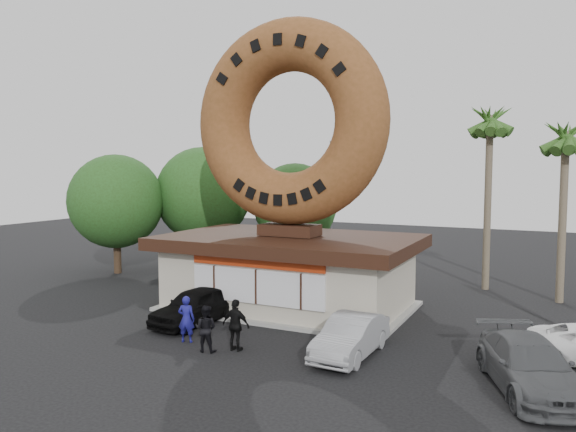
% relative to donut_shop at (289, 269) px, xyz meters
% --- Properties ---
extents(ground, '(90.00, 90.00, 0.00)m').
position_rel_donut_shop_xyz_m(ground, '(0.00, -5.98, -1.77)').
color(ground, black).
rests_on(ground, ground).
extents(donut_shop, '(11.20, 7.20, 3.80)m').
position_rel_donut_shop_xyz_m(donut_shop, '(0.00, 0.00, 0.00)').
color(donut_shop, '#B8B09D').
rests_on(donut_shop, ground).
extents(giant_donut, '(9.05, 2.31, 9.05)m').
position_rel_donut_shop_xyz_m(giant_donut, '(0.00, 0.02, 6.56)').
color(giant_donut, brown).
rests_on(giant_donut, donut_shop).
extents(tree_west, '(6.00, 6.00, 7.65)m').
position_rel_donut_shop_xyz_m(tree_west, '(-9.50, 7.02, 2.87)').
color(tree_west, '#473321').
rests_on(tree_west, ground).
extents(tree_mid, '(5.20, 5.20, 6.63)m').
position_rel_donut_shop_xyz_m(tree_mid, '(-4.00, 9.02, 2.25)').
color(tree_mid, '#473321').
rests_on(tree_mid, ground).
extents(tree_far, '(5.60, 5.60, 7.14)m').
position_rel_donut_shop_xyz_m(tree_far, '(-13.00, 3.02, 2.56)').
color(tree_far, '#473321').
rests_on(tree_far, ground).
extents(palm_near, '(2.60, 2.60, 9.75)m').
position_rel_donut_shop_xyz_m(palm_near, '(7.50, 8.02, 6.65)').
color(palm_near, '#726651').
rests_on(palm_near, ground).
extents(palm_far, '(2.60, 2.60, 8.75)m').
position_rel_donut_shop_xyz_m(palm_far, '(11.00, 6.52, 5.72)').
color(palm_far, '#726651').
rests_on(palm_far, ground).
extents(street_lamp, '(2.11, 0.20, 8.00)m').
position_rel_donut_shop_xyz_m(street_lamp, '(-1.86, 10.02, 2.72)').
color(street_lamp, '#59595E').
rests_on(street_lamp, ground).
extents(person_left, '(0.71, 0.56, 1.70)m').
position_rel_donut_shop_xyz_m(person_left, '(-1.15, -6.19, -0.91)').
color(person_left, navy).
rests_on(person_left, ground).
extents(person_center, '(0.89, 0.75, 1.62)m').
position_rel_donut_shop_xyz_m(person_center, '(0.08, -6.77, -0.96)').
color(person_center, black).
rests_on(person_center, ground).
extents(person_right, '(1.07, 0.46, 1.81)m').
position_rel_donut_shop_xyz_m(person_right, '(0.98, -6.24, -0.86)').
color(person_right, black).
rests_on(person_right, ground).
extents(car_black, '(2.17, 4.43, 1.46)m').
position_rel_donut_shop_xyz_m(car_black, '(-2.29, -4.04, -1.04)').
color(car_black, black).
rests_on(car_black, ground).
extents(car_silver, '(1.55, 4.16, 1.36)m').
position_rel_donut_shop_xyz_m(car_silver, '(4.74, -5.02, -1.09)').
color(car_silver, '#9FA0A3').
rests_on(car_silver, ground).
extents(car_grey, '(3.79, 5.42, 1.46)m').
position_rel_donut_shop_xyz_m(car_grey, '(10.29, -5.56, -1.04)').
color(car_grey, '#525456').
rests_on(car_grey, ground).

